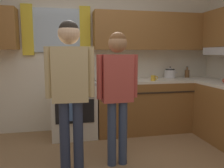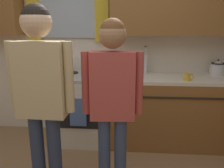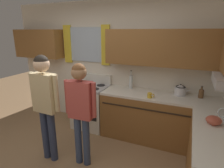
{
  "view_description": "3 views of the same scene",
  "coord_description": "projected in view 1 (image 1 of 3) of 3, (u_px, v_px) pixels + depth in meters",
  "views": [
    {
      "loc": [
        -0.41,
        -2.1,
        1.35
      ],
      "look_at": [
        0.17,
        0.67,
        0.96
      ],
      "focal_mm": 36.14,
      "sensor_mm": 36.0,
      "label": 1
    },
    {
      "loc": [
        0.32,
        -1.36,
        1.53
      ],
      "look_at": [
        0.14,
        0.95,
        0.94
      ],
      "focal_mm": 37.09,
      "sensor_mm": 36.0,
      "label": 2
    },
    {
      "loc": [
        1.57,
        -1.66,
        2.0
      ],
      "look_at": [
        0.43,
        1.0,
        1.17
      ],
      "focal_mm": 29.62,
      "sensor_mm": 36.0,
      "label": 3
    }
  ],
  "objects": [
    {
      "name": "adult_left",
      "position": [
        70.0,
        80.0,
        2.4
      ],
      "size": [
        0.52,
        0.23,
        1.69
      ],
      "color": "#2D3856",
      "rests_on": "ground"
    },
    {
      "name": "mug_mustard_yellow",
      "position": [
        153.0,
        78.0,
        3.67
      ],
      "size": [
        0.12,
        0.08,
        0.09
      ],
      "color": "gold",
      "rests_on": "kitchen_counter_run"
    },
    {
      "name": "stovetop_kettle",
      "position": [
        170.0,
        73.0,
        4.1
      ],
      "size": [
        0.27,
        0.2,
        0.21
      ],
      "color": "silver",
      "rests_on": "kitchen_counter_run"
    },
    {
      "name": "kitchen_counter_run",
      "position": [
        187.0,
        109.0,
        3.65
      ],
      "size": [
        2.22,
        2.04,
        0.9
      ],
      "color": "brown",
      "rests_on": "ground"
    },
    {
      "name": "bottle_squat_brown",
      "position": [
        187.0,
        73.0,
        4.17
      ],
      "size": [
        0.08,
        0.08,
        0.21
      ],
      "color": "brown",
      "rests_on": "kitchen_counter_run"
    },
    {
      "name": "back_wall_unit",
      "position": [
        92.0,
        47.0,
        3.89
      ],
      "size": [
        4.6,
        0.42,
        2.6
      ],
      "color": "silver",
      "rests_on": "ground"
    },
    {
      "name": "adult_in_plaid",
      "position": [
        118.0,
        83.0,
        2.63
      ],
      "size": [
        0.49,
        0.21,
        1.59
      ],
      "color": "#38476B",
      "rests_on": "ground"
    },
    {
      "name": "bottle_tall_clear",
      "position": [
        120.0,
        71.0,
        3.96
      ],
      "size": [
        0.07,
        0.07,
        0.37
      ],
      "color": "silver",
      "rests_on": "kitchen_counter_run"
    },
    {
      "name": "stove_oven",
      "position": [
        74.0,
        107.0,
        3.68
      ],
      "size": [
        0.7,
        0.67,
        1.1
      ],
      "color": "silver",
      "rests_on": "ground"
    }
  ]
}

